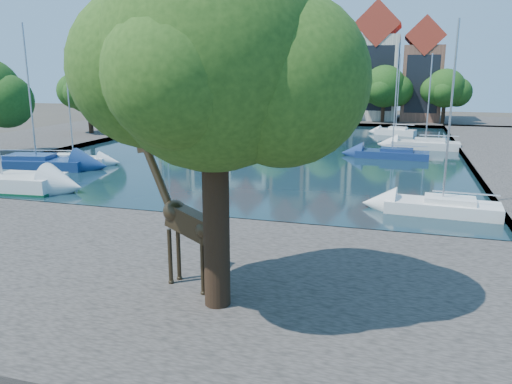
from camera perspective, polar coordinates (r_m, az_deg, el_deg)
ground at (r=26.74m, az=-12.71°, el=-3.04°), size 160.00×160.00×0.00m
water_basin at (r=48.61m, az=0.98°, el=4.81°), size 38.00×50.00×0.08m
near_quay at (r=21.16m, az=-21.92°, el=-7.50°), size 50.00×14.00×0.50m
far_quay at (r=79.68m, az=7.12°, el=8.33°), size 60.00×16.00×0.50m
left_quay at (r=60.13m, az=-22.79°, el=5.66°), size 14.00×52.00×0.50m
plane_tree at (r=14.24m, az=-4.48°, el=14.18°), size 8.32×6.40×10.62m
townhouse_west_end at (r=86.05m, az=-8.46°, el=13.42°), size 5.44×9.18×14.93m
townhouse_west_mid at (r=83.74m, az=-4.63°, el=14.11°), size 5.94×9.18×16.79m
townhouse_west_inner at (r=81.67m, az=-0.23°, el=13.55°), size 6.43×9.18×15.15m
townhouse_center at (r=80.08m, az=4.38°, el=14.23°), size 5.44×9.18×16.93m
townhouse_east_inner at (r=79.04m, az=8.75°, el=13.67°), size 5.94×9.18×15.79m
townhouse_east_mid at (r=78.44m, az=13.61°, el=13.72°), size 6.43×9.18×16.65m
townhouse_east_end at (r=78.37m, az=18.43°, el=12.69°), size 5.44×9.18×14.43m
far_tree_far_west at (r=80.63m, az=-9.33°, el=11.83°), size 7.28×5.60×7.68m
far_tree_west at (r=77.55m, az=-3.87°, el=11.83°), size 6.76×5.20×7.36m
far_tree_mid_west at (r=75.18m, az=2.00°, el=11.96°), size 7.80×6.00×8.00m
far_tree_mid_east at (r=73.63m, az=8.17°, el=11.67°), size 7.02×5.40×7.52m
far_tree_east at (r=72.91m, az=14.53°, el=11.45°), size 7.54×5.80×7.84m
far_tree_far_east at (r=73.08m, az=20.90°, el=10.87°), size 6.76×5.20×7.36m
side_tree_left_far at (r=61.07m, az=-18.56°, el=10.96°), size 7.28×5.60×7.88m
giraffe_statue at (r=16.51m, az=-8.20°, el=-3.25°), size 3.15×1.40×4.62m
sailboat_left_a at (r=43.19m, az=-20.11°, el=3.57°), size 5.49×3.10×9.17m
sailboat_left_b at (r=42.74m, az=-23.78°, el=3.26°), size 8.32×4.19×10.93m
sailboat_left_c at (r=55.87m, az=-10.12°, el=6.41°), size 6.99×4.76×9.92m
sailboat_left_d at (r=60.53m, az=-10.73°, el=6.89°), size 6.37×2.92×8.55m
sailboat_left_e at (r=69.27m, az=-4.73°, el=7.93°), size 6.70×3.85×11.27m
sailboat_right_a at (r=28.45m, az=20.51°, el=-1.34°), size 6.00×2.43×9.98m
sailboat_right_b at (r=45.56m, az=15.29°, el=4.37°), size 6.32×2.50×9.74m
sailboat_right_c at (r=51.87m, az=18.78°, el=5.30°), size 6.51×2.52×9.09m
sailboat_right_d at (r=62.05m, az=15.66°, el=6.80°), size 4.89×2.79×9.35m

